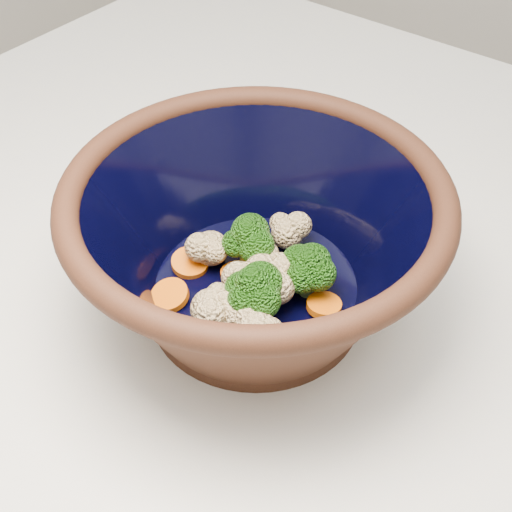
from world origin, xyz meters
TOP-DOWN VIEW (x-y plane):
  - mixing_bowl at (-0.04, 0.05)m, footprint 0.39×0.39m
  - vegetable_pile at (-0.04, 0.04)m, footprint 0.15×0.14m

SIDE VIEW (x-z plane):
  - vegetable_pile at x=-0.04m, z-range 0.93..0.98m
  - mixing_bowl at x=-0.04m, z-range 0.91..1.04m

